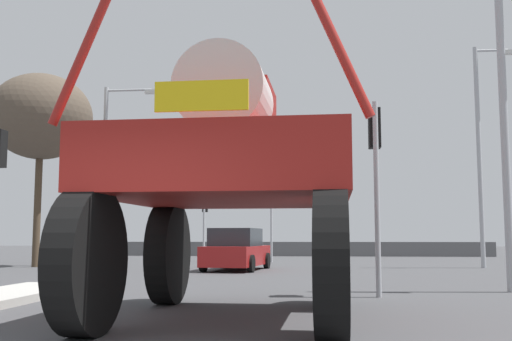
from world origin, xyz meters
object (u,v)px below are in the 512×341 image
at_px(traffic_signal_far_right, 272,202).
at_px(streetlight_far_left, 109,164).
at_px(oversize_sprayer, 232,181).
at_px(streetlight_far_right, 481,145).
at_px(sedan_ahead, 236,250).
at_px(traffic_signal_far_left, 205,212).
at_px(traffic_signal_near_right, 375,154).
at_px(bare_tree_left, 41,117).
at_px(streetlight_near_right, 510,89).

distance_m(traffic_signal_far_right, streetlight_far_left, 8.21).
height_order(oversize_sprayer, streetlight_far_right, streetlight_far_right).
height_order(sedan_ahead, traffic_signal_far_left, traffic_signal_far_left).
height_order(traffic_signal_near_right, streetlight_far_right, streetlight_far_right).
xyz_separation_m(sedan_ahead, traffic_signal_near_right, (4.20, -9.52, 2.19)).
height_order(traffic_signal_far_left, traffic_signal_far_right, traffic_signal_far_right).
distance_m(traffic_signal_far_right, bare_tree_left, 11.38).
relative_size(streetlight_far_right, bare_tree_left, 1.12).
bearing_deg(bare_tree_left, streetlight_far_right, 3.51).
relative_size(traffic_signal_near_right, streetlight_far_right, 0.45).
bearing_deg(traffic_signal_near_right, streetlight_near_right, 22.58).
height_order(sedan_ahead, bare_tree_left, bare_tree_left).
relative_size(sedan_ahead, traffic_signal_far_left, 1.26).
bearing_deg(streetlight_near_right, streetlight_far_left, 140.07).
bearing_deg(sedan_ahead, streetlight_far_right, -68.07).
relative_size(traffic_signal_far_left, streetlight_near_right, 0.42).
xyz_separation_m(streetlight_far_right, bare_tree_left, (-17.92, -1.10, 1.28)).
height_order(traffic_signal_near_right, bare_tree_left, bare_tree_left).
xyz_separation_m(oversize_sprayer, traffic_signal_near_right, (2.47, 3.67, 0.87)).
height_order(traffic_signal_far_right, streetlight_far_left, streetlight_far_left).
bearing_deg(sedan_ahead, streetlight_near_right, -131.64).
bearing_deg(streetlight_far_left, traffic_signal_far_left, 54.36).
relative_size(oversize_sprayer, traffic_signal_far_left, 1.64).
bearing_deg(oversize_sprayer, traffic_signal_near_right, -32.50).
bearing_deg(streetlight_far_left, sedan_ahead, -26.20).
bearing_deg(streetlight_far_right, streetlight_far_left, 178.90).
distance_m(sedan_ahead, streetlight_near_right, 11.67).
bearing_deg(bare_tree_left, traffic_signal_far_right, 33.42).
bearing_deg(traffic_signal_far_left, sedan_ahead, -70.81).
bearing_deg(traffic_signal_far_left, streetlight_far_right, -22.08).
bearing_deg(oversize_sprayer, sedan_ahead, 8.88).
height_order(oversize_sprayer, traffic_signal_far_left, oversize_sprayer).
bearing_deg(sedan_ahead, traffic_signal_near_right, -149.70).
bearing_deg(streetlight_far_left, oversize_sprayer, -64.52).
xyz_separation_m(traffic_signal_far_right, streetlight_far_right, (8.81, -4.91, 1.93)).
bearing_deg(traffic_signal_near_right, traffic_signal_far_left, 111.81).
xyz_separation_m(oversize_sprayer, streetlight_far_right, (7.77, 15.82, 2.82)).
relative_size(streetlight_near_right, streetlight_far_right, 0.92).
xyz_separation_m(traffic_signal_near_right, traffic_signal_far_left, (-6.83, 17.07, -0.44)).
xyz_separation_m(traffic_signal_near_right, streetlight_far_left, (-10.15, 12.45, 1.44)).
relative_size(traffic_signal_near_right, streetlight_far_left, 0.52).
relative_size(traffic_signal_far_right, bare_tree_left, 0.51).
bearing_deg(traffic_signal_near_right, streetlight_far_right, 66.42).
xyz_separation_m(oversize_sprayer, bare_tree_left, (-10.15, 14.72, 4.11)).
distance_m(streetlight_near_right, bare_tree_left, 18.60).
bearing_deg(streetlight_near_right, traffic_signal_near_right, -157.42).
distance_m(traffic_signal_far_left, streetlight_far_right, 13.31).
xyz_separation_m(sedan_ahead, streetlight_near_right, (7.36, -8.21, 3.83)).
bearing_deg(traffic_signal_near_right, streetlight_far_left, 129.19).
height_order(traffic_signal_far_right, streetlight_near_right, streetlight_near_right).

